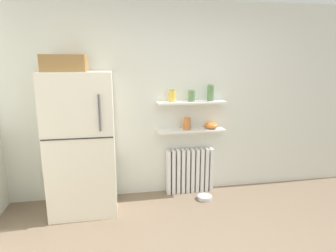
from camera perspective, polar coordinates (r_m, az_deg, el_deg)
name	(u,v)px	position (r m, az deg, el deg)	size (l,w,h in m)	color
back_wall	(173,101)	(3.88, 1.03, 5.13)	(7.04, 0.10, 2.60)	silver
refrigerator	(81,140)	(3.55, -17.13, -2.78)	(0.78, 0.67, 1.90)	silver
radiator	(190,171)	(4.06, 4.42, -8.99)	(0.66, 0.12, 0.63)	white
wall_shelf_lower	(191,130)	(3.85, 4.68, -0.87)	(0.92, 0.22, 0.03)	white
wall_shelf_upper	(192,102)	(3.78, 4.78, 4.78)	(0.92, 0.22, 0.03)	white
storage_jar_0	(172,96)	(3.71, 0.89, 6.15)	(0.09, 0.09, 0.17)	yellow
storage_jar_1	(192,95)	(3.76, 4.81, 6.17)	(0.09, 0.09, 0.16)	#5B7F4C
storage_jar_2	(211,93)	(3.84, 8.60, 6.69)	(0.09, 0.09, 0.23)	#5B7F4C
vase	(187,124)	(3.81, 3.86, 0.45)	(0.10, 0.10, 0.16)	#CC7033
shelf_bowl	(211,126)	(3.92, 8.76, 0.09)	(0.19, 0.19, 0.08)	orange
pet_food_bowl	(205,197)	(3.97, 7.42, -14.12)	(0.20, 0.20, 0.05)	#B7B7BC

